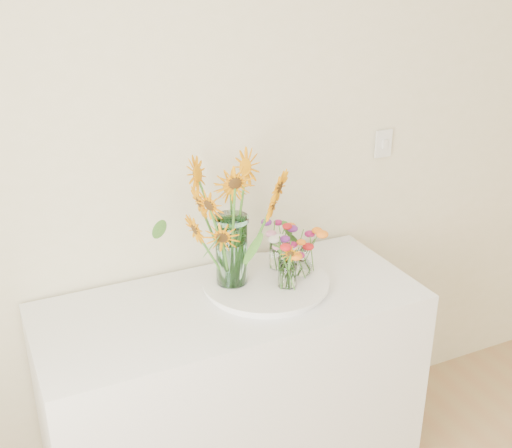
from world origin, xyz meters
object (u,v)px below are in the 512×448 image
object	(u,v)px
counter	(233,400)
small_vase_a	(287,273)
small_vase_c	(279,253)
tray	(266,285)
small_vase_b	(302,262)
mason_jar	(232,250)

from	to	relation	value
counter	small_vase_a	size ratio (longest dim) A/B	11.90
small_vase_a	small_vase_c	xyz separation A→B (m)	(0.04, 0.15, 0.00)
tray	small_vase_b	world-z (taller)	small_vase_b
tray	small_vase_a	xyz separation A→B (m)	(0.05, -0.07, 0.07)
tray	small_vase_c	world-z (taller)	small_vase_c
tray	small_vase_a	distance (m)	0.11
counter	mason_jar	distance (m)	0.62
mason_jar	small_vase_a	bearing A→B (deg)	-33.46
mason_jar	small_vase_b	xyz separation A→B (m)	(0.27, -0.06, -0.08)
tray	small_vase_a	size ratio (longest dim) A/B	3.83
small_vase_c	counter	bearing A→B (deg)	-156.40
counter	tray	size ratio (longest dim) A/B	3.11
small_vase_a	small_vase_b	world-z (taller)	small_vase_a
tray	small_vase_c	xyz separation A→B (m)	(0.09, 0.08, 0.08)
mason_jar	small_vase_b	world-z (taller)	mason_jar
mason_jar	small_vase_c	size ratio (longest dim) A/B	2.15
counter	tray	distance (m)	0.49
small_vase_a	mason_jar	bearing A→B (deg)	146.54
counter	small_vase_c	bearing A→B (deg)	23.60
counter	mason_jar	world-z (taller)	mason_jar
tray	small_vase_c	distance (m)	0.14
small_vase_b	tray	bearing A→B (deg)	175.67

